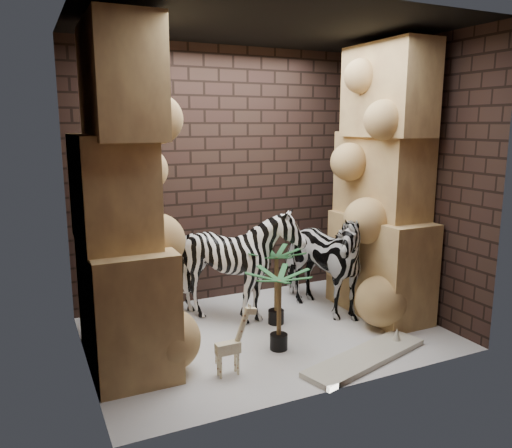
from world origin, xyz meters
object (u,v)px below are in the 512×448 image
zebra_left (239,269)px  zebra_right (318,252)px  palm_front (276,286)px  giraffe_toy (228,341)px  palm_back (279,310)px  surfboard (366,357)px

zebra_left → zebra_right: bearing=-11.2°
palm_front → giraffe_toy: bearing=-137.0°
zebra_right → palm_back: (-0.84, -0.67, -0.31)m
zebra_right → giraffe_toy: 1.78m
zebra_right → palm_back: size_ratio=1.79×
giraffe_toy → palm_front: (0.89, 0.83, 0.11)m
palm_back → surfboard: (0.61, -0.54, -0.37)m
zebra_right → surfboard: (-0.23, -1.21, -0.68)m
palm_back → zebra_right: bearing=38.5°
zebra_right → palm_front: (-0.58, -0.10, -0.29)m
zebra_left → palm_front: zebra_left is taller
zebra_right → palm_front: zebra_right is taller
zebra_right → zebra_left: size_ratio=1.11×
giraffe_toy → surfboard: size_ratio=0.45×
zebra_right → zebra_left: (-0.90, 0.15, -0.13)m
zebra_left → palm_front: (0.32, -0.25, -0.16)m
surfboard → palm_front: bearing=91.5°
zebra_left → giraffe_toy: bearing=-119.6°
giraffe_toy → palm_front: bearing=42.8°
zebra_right → surfboard: zebra_right is taller
palm_front → zebra_right: bearing=9.9°
giraffe_toy → palm_front: size_ratio=0.74×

